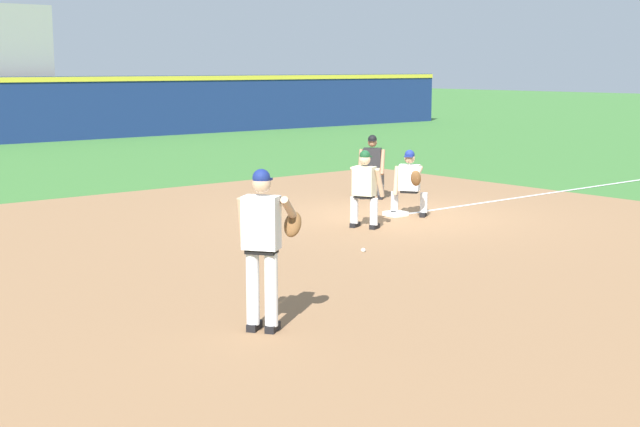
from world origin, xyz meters
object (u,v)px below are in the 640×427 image
first_base_bag (396,214)px  pitcher (264,240)px  baserunner (365,186)px  baseball (363,250)px  umpire (372,164)px  first_baseman (410,180)px

first_base_bag → pitcher: 8.28m
baserunner → baseball: bearing=-132.7°
baseball → pitcher: bearing=-146.5°
umpire → pitcher: bearing=-139.5°
pitcher → first_baseman: pitcher is taller
baseball → first_base_bag: bearing=37.5°
pitcher → first_baseman: bearing=33.4°
first_base_bag → first_baseman: first_baseman is taller
first_base_bag → first_baseman: 0.74m
baseball → first_baseman: size_ratio=0.06×
pitcher → baseball: bearing=33.5°
baserunner → first_baseman: bearing=14.2°
baseball → pitcher: (-3.79, -2.51, 1.02)m
pitcher → umpire: (7.95, 6.79, -0.27)m
first_base_bag → umpire: umpire is taller
pitcher → umpire: pitcher is taller
pitcher → umpire: bearing=40.5°
first_base_bag → pitcher: pitcher is taller
baseball → umpire: bearing=45.9°
umpire → first_base_bag: bearing=-121.2°
baseball → pitcher: pitcher is taller
baserunner → pitcher: bearing=-142.1°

